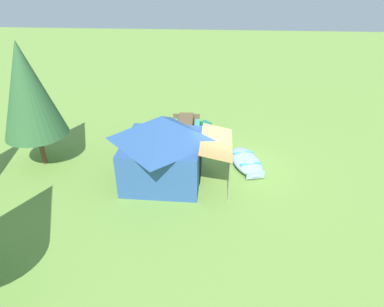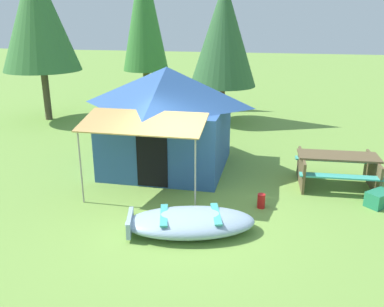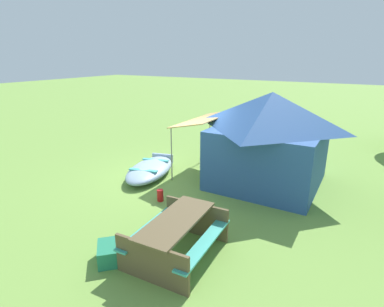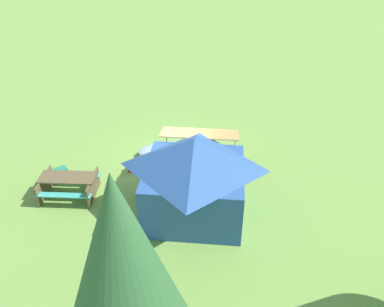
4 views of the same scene
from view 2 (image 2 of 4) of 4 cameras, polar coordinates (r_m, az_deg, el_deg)
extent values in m
plane|color=#739E43|center=(8.88, -1.41, -8.12)|extent=(80.00, 80.00, 0.00)
ellipsoid|color=#93ADC6|center=(8.04, -0.26, -9.51)|extent=(2.73, 1.78, 0.41)
ellipsoid|color=#333C45|center=(8.03, -0.26, -9.30)|extent=(2.50, 1.59, 0.15)
cube|color=teal|center=(8.00, 3.37, -8.37)|extent=(0.36, 0.91, 0.04)
cube|color=teal|center=(7.96, -3.91, -8.53)|extent=(0.36, 0.91, 0.04)
cube|color=#93ADC6|center=(8.07, -8.59, -9.47)|extent=(0.27, 0.76, 0.31)
cube|color=#2E5697|center=(11.17, -3.36, 2.35)|extent=(3.06, 2.97, 1.74)
pyramid|color=#2E5697|center=(10.87, -3.49, 9.30)|extent=(3.31, 3.21, 1.00)
cube|color=black|center=(9.86, -5.57, -0.80)|extent=(0.76, 0.03, 1.39)
cube|color=tan|center=(9.01, -6.91, 4.32)|extent=(2.75, 1.22, 0.28)
cylinder|color=gray|center=(8.51, 0.46, -3.23)|extent=(0.04, 0.04, 1.65)
cylinder|color=gray|center=(9.32, -15.16, -1.92)|extent=(0.04, 0.04, 1.65)
cube|color=brown|center=(10.55, 19.62, -0.30)|extent=(1.92, 0.83, 0.04)
cube|color=teal|center=(11.21, 18.94, -0.81)|extent=(1.90, 0.34, 0.04)
cube|color=teal|center=(10.10, 20.00, -3.04)|extent=(1.90, 0.34, 0.04)
cube|color=brown|center=(10.87, 23.77, -2.49)|extent=(0.12, 1.46, 0.75)
cube|color=brown|center=(10.55, 14.89, -2.10)|extent=(0.12, 1.46, 0.75)
cube|color=#25815A|center=(9.97, 24.51, -5.73)|extent=(0.67, 0.67, 0.34)
cylinder|color=red|center=(9.13, 9.57, -6.51)|extent=(0.24, 0.24, 0.32)
cylinder|color=#4A402F|center=(17.48, -19.51, 7.62)|extent=(0.27, 0.27, 1.96)
cone|color=#387137|center=(17.22, -20.64, 17.52)|extent=(2.95, 2.95, 4.09)
cylinder|color=brown|center=(16.27, 4.19, 6.91)|extent=(0.21, 0.21, 1.42)
cone|color=#326235|center=(15.95, 4.42, 16.20)|extent=(2.53, 2.53, 3.84)
cylinder|color=brown|center=(19.16, -6.28, 8.97)|extent=(0.31, 0.31, 1.64)
cone|color=#387C34|center=(18.89, -6.66, 19.09)|extent=(2.02, 2.02, 5.09)
camera|label=1|loc=(16.48, -52.33, 23.76)|focal=30.52mm
camera|label=3|loc=(13.97, 37.39, 13.81)|focal=28.48mm
camera|label=4|loc=(21.12, 1.55, 30.84)|focal=36.61mm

